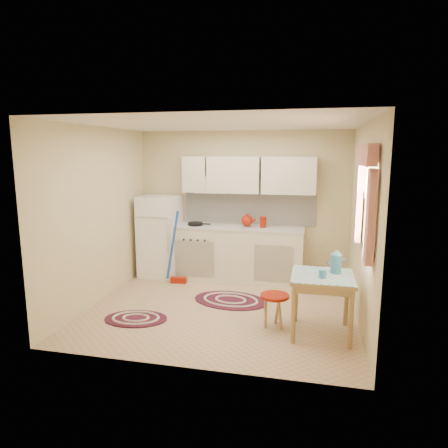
{
  "coord_description": "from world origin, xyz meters",
  "views": [
    {
      "loc": [
        1.18,
        -5.13,
        2.14
      ],
      "look_at": [
        -0.02,
        0.25,
        1.15
      ],
      "focal_mm": 32.0,
      "sensor_mm": 36.0,
      "label": 1
    }
  ],
  "objects_px": {
    "fridge": "(160,236)",
    "stool": "(274,311)",
    "base_cabinets": "(235,254)",
    "table": "(321,305)"
  },
  "relations": [
    {
      "from": "base_cabinets",
      "to": "table",
      "type": "relative_size",
      "value": 3.12
    },
    {
      "from": "base_cabinets",
      "to": "table",
      "type": "bearing_deg",
      "value": -52.58
    },
    {
      "from": "table",
      "to": "stool",
      "type": "bearing_deg",
      "value": 173.27
    },
    {
      "from": "fridge",
      "to": "base_cabinets",
      "type": "height_order",
      "value": "fridge"
    },
    {
      "from": "base_cabinets",
      "to": "table",
      "type": "height_order",
      "value": "base_cabinets"
    },
    {
      "from": "fridge",
      "to": "stool",
      "type": "distance_m",
      "value": 2.79
    },
    {
      "from": "table",
      "to": "stool",
      "type": "height_order",
      "value": "table"
    },
    {
      "from": "fridge",
      "to": "base_cabinets",
      "type": "distance_m",
      "value": 1.35
    },
    {
      "from": "table",
      "to": "base_cabinets",
      "type": "bearing_deg",
      "value": 127.42
    },
    {
      "from": "fridge",
      "to": "stool",
      "type": "relative_size",
      "value": 3.33
    }
  ]
}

